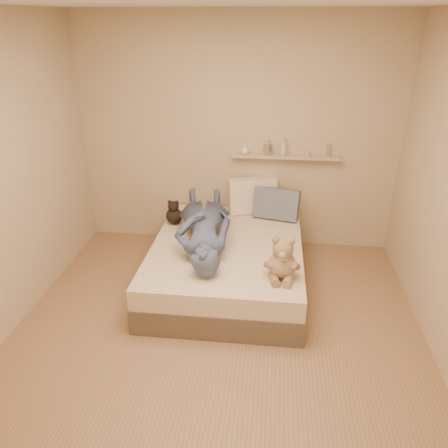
# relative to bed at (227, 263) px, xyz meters

# --- Properties ---
(room) EXTENTS (3.80, 3.80, 3.80)m
(room) POSITION_rel_bed_xyz_m (0.00, -0.93, 1.08)
(room) COLOR #936F4C
(room) RESTS_ON ground
(bed) EXTENTS (1.50, 1.90, 0.45)m
(bed) POSITION_rel_bed_xyz_m (0.00, 0.00, 0.00)
(bed) COLOR brown
(bed) RESTS_ON floor
(game_console) EXTENTS (0.17, 0.11, 0.05)m
(game_console) POSITION_rel_bed_xyz_m (-0.11, -0.51, 0.36)
(game_console) COLOR silver
(game_console) RESTS_ON bed
(teddy_bear) EXTENTS (0.33, 0.32, 0.40)m
(teddy_bear) POSITION_rel_bed_xyz_m (0.54, -0.58, 0.39)
(teddy_bear) COLOR #A38159
(teddy_bear) RESTS_ON bed
(dark_plush) EXTENTS (0.18, 0.18, 0.28)m
(dark_plush) POSITION_rel_bed_xyz_m (-0.63, 0.40, 0.35)
(dark_plush) COLOR black
(dark_plush) RESTS_ON bed
(pillow_cream) EXTENTS (0.58, 0.36, 0.41)m
(pillow_cream) POSITION_rel_bed_xyz_m (0.20, 0.83, 0.43)
(pillow_cream) COLOR beige
(pillow_cream) RESTS_ON bed
(pillow_grey) EXTENTS (0.54, 0.32, 0.36)m
(pillow_grey) POSITION_rel_bed_xyz_m (0.48, 0.69, 0.40)
(pillow_grey) COLOR slate
(pillow_grey) RESTS_ON bed
(person) EXTENTS (0.79, 1.60, 0.37)m
(person) POSITION_rel_bed_xyz_m (-0.24, 0.02, 0.41)
(person) COLOR #444C6B
(person) RESTS_ON bed
(wall_shelf) EXTENTS (1.20, 0.12, 0.03)m
(wall_shelf) POSITION_rel_bed_xyz_m (0.55, 0.91, 0.88)
(wall_shelf) COLOR tan
(wall_shelf) RESTS_ON wall_back
(shelf_bottles) EXTENTS (0.99, 0.12, 0.20)m
(shelf_bottles) POSITION_rel_bed_xyz_m (0.42, 0.91, 0.97)
(shelf_bottles) COLOR white
(shelf_bottles) RESTS_ON wall_shelf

